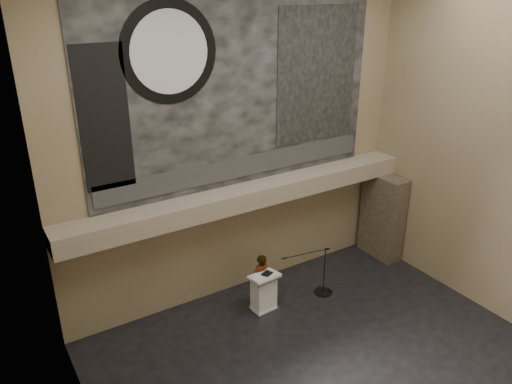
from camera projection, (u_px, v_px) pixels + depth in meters
floor at (330, 366)px, 11.45m from camera, size 10.00×10.00×0.00m
wall_back at (240, 144)px, 12.90m from camera, size 10.00×0.02×8.50m
wall_left at (83, 269)px, 7.35m from camera, size 0.02×8.00×8.50m
wall_right at (498, 154)px, 12.22m from camera, size 0.02×8.00×8.50m
soffit at (248, 196)px, 13.10m from camera, size 10.00×0.80×0.50m
sprinkler_left at (194, 220)px, 12.39m from camera, size 0.04×0.04×0.06m
sprinkler_right at (306, 191)px, 14.10m from camera, size 0.04×0.04×0.06m
banner at (240, 89)px, 12.31m from camera, size 8.00×0.05×5.00m
banner_text_strip at (241, 167)px, 13.09m from camera, size 7.76×0.02×0.55m
banner_clock_rim at (169, 52)px, 11.01m from camera, size 2.30×0.02×2.30m
banner_clock_face at (170, 53)px, 11.00m from camera, size 1.84×0.02×1.84m
banner_building_print at (317, 76)px, 13.41m from camera, size 2.60×0.02×3.60m
banner_brick_print at (104, 120)px, 10.74m from camera, size 1.10×0.02×3.20m
stone_pier at (382, 216)px, 15.64m from camera, size 0.60×1.40×2.70m
lectern at (264, 292)px, 13.20m from camera, size 0.79×0.59×1.14m
binder at (267, 274)px, 13.00m from camera, size 0.34×0.31×0.04m
papers at (258, 277)px, 12.90m from camera, size 0.34×0.38×0.00m
speaker_person at (260, 280)px, 13.40m from camera, size 0.58×0.42×1.50m
mic_stand at (322, 286)px, 14.05m from camera, size 1.56×0.52×1.44m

